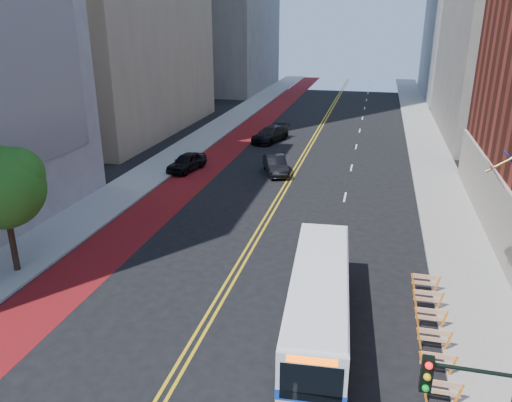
{
  "coord_description": "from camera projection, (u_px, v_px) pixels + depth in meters",
  "views": [
    {
      "loc": [
        6.62,
        -13.95,
        12.79
      ],
      "look_at": [
        1.29,
        8.0,
        4.42
      ],
      "focal_mm": 35.0,
      "sensor_mm": 36.0,
      "label": 1
    }
  ],
  "objects": [
    {
      "name": "street_tree",
      "position": [
        3.0,
        184.0,
        24.91
      ],
      "size": [
        4.2,
        4.2,
        6.7
      ],
      "color": "black",
      "rests_on": "sidewalk_left"
    },
    {
      "name": "center_line_inner",
      "position": [
        297.0,
        164.0,
        46.0
      ],
      "size": [
        0.14,
        140.0,
        0.01
      ],
      "primitive_type": "cube",
      "color": "gold",
      "rests_on": "ground"
    },
    {
      "name": "car_c",
      "position": [
        270.0,
        134.0,
        54.03
      ],
      "size": [
        3.83,
        5.94,
        1.6
      ],
      "primitive_type": "imported",
      "rotation": [
        0.0,
        0.0,
        -0.31
      ],
      "color": "black",
      "rests_on": "ground"
    },
    {
      "name": "lane_dashes",
      "position": [
        356.0,
        147.0,
        52.18
      ],
      "size": [
        0.14,
        98.2,
        0.01
      ],
      "color": "silver",
      "rests_on": "ground"
    },
    {
      "name": "car_b",
      "position": [
        276.0,
        165.0,
        43.01
      ],
      "size": [
        3.18,
        4.92,
        1.53
      ],
      "primitive_type": "imported",
      "rotation": [
        0.0,
        0.0,
        0.37
      ],
      "color": "black",
      "rests_on": "ground"
    },
    {
      "name": "sidewalk_right",
      "position": [
        435.0,
        173.0,
        43.27
      ],
      "size": [
        4.0,
        140.0,
        0.15
      ],
      "primitive_type": "cube",
      "color": "gray",
      "rests_on": "ground"
    },
    {
      "name": "transit_bus",
      "position": [
        319.0,
        301.0,
        21.04
      ],
      "size": [
        3.12,
        10.83,
        2.94
      ],
      "rotation": [
        0.0,
        0.0,
        0.07
      ],
      "color": "silver",
      "rests_on": "ground"
    },
    {
      "name": "sidewalk_left",
      "position": [
        177.0,
        155.0,
        48.59
      ],
      "size": [
        4.0,
        140.0,
        0.15
      ],
      "primitive_type": "cube",
      "color": "gray",
      "rests_on": "ground"
    },
    {
      "name": "center_line_outer",
      "position": [
        301.0,
        164.0,
        45.92
      ],
      "size": [
        0.14,
        140.0,
        0.01
      ],
      "primitive_type": "cube",
      "color": "gold",
      "rests_on": "ground"
    },
    {
      "name": "ground",
      "position": [
        172.0,
        381.0,
        18.62
      ],
      "size": [
        160.0,
        160.0,
        0.0
      ],
      "primitive_type": "plane",
      "color": "black",
      "rests_on": "ground"
    },
    {
      "name": "bus_lane_paint",
      "position": [
        215.0,
        159.0,
        47.75
      ],
      "size": [
        3.6,
        140.0,
        0.01
      ],
      "primitive_type": "cube",
      "color": "maroon",
      "rests_on": "ground"
    },
    {
      "name": "car_a",
      "position": [
        187.0,
        162.0,
        43.85
      ],
      "size": [
        2.73,
        4.79,
        1.54
      ],
      "primitive_type": "imported",
      "rotation": [
        0.0,
        0.0,
        -0.21
      ],
      "color": "black",
      "rests_on": "ground"
    },
    {
      "name": "construction_barriers",
      "position": [
        436.0,
        348.0,
        19.38
      ],
      "size": [
        1.42,
        10.91,
        1.0
      ],
      "color": "orange",
      "rests_on": "ground"
    }
  ]
}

